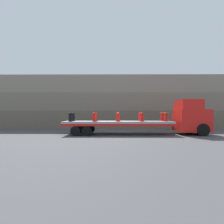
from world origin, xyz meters
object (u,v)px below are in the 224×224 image
Objects in this scene: flatbed_trailer at (113,123)px; fire_hydrant_red_far_3 at (140,117)px; truck_cab at (192,117)px; fire_hydrant_red_far_2 at (118,117)px; fire_hydrant_red_near_3 at (142,117)px; fire_hydrant_red_near_4 at (166,117)px; fire_hydrant_red_near_1 at (94,117)px; fire_hydrant_red_near_2 at (118,117)px; fire_hydrant_red_far_1 at (95,117)px; fire_hydrant_red_far_4 at (162,117)px; fire_hydrant_black_far_0 at (73,117)px; fire_hydrant_black_near_0 at (70,117)px.

fire_hydrant_red_far_3 reaches higher than flatbed_trailer.
truck_cab is 6.60m from fire_hydrant_red_far_2.
fire_hydrant_red_near_3 is 1.00× the size of fire_hydrant_red_near_4.
fire_hydrant_red_near_4 is (6.17, 0.00, 0.00)m from fire_hydrant_red_near_1.
flatbed_trailer is 4.66m from fire_hydrant_red_near_4.
fire_hydrant_red_near_3 is at bearing -172.95° from truck_cab.
fire_hydrant_red_near_2 is 1.12m from fire_hydrant_red_far_2.
fire_hydrant_red_near_1 is 2.34m from fire_hydrant_red_far_2.
fire_hydrant_red_far_1 and fire_hydrant_red_far_3 have the same top height.
fire_hydrant_red_near_4 is at bearing -10.27° from fire_hydrant_red_far_1.
fire_hydrant_red_near_2 is 1.00× the size of fire_hydrant_red_far_4.
fire_hydrant_red_far_3 is at bearing 15.20° from fire_hydrant_red_near_1.
fire_hydrant_red_near_2 is at bearing 0.00° from fire_hydrant_red_near_1.
fire_hydrant_red_far_3 is 1.00× the size of fire_hydrant_red_near_4.
flatbed_trailer is 12.28× the size of fire_hydrant_red_near_1.
fire_hydrant_red_near_3 is 1.00× the size of fire_hydrant_red_far_3.
fire_hydrant_red_far_3 is (6.17, 0.00, 0.00)m from fire_hydrant_black_far_0.
fire_hydrant_red_near_1 is (-1.58, -0.56, 0.57)m from flatbed_trailer.
fire_hydrant_black_near_0 is 6.27m from fire_hydrant_red_far_3.
fire_hydrant_red_far_1 is 6.27m from fire_hydrant_red_near_4.
fire_hydrant_red_near_1 and fire_hydrant_red_near_3 have the same top height.
fire_hydrant_black_far_0 is 1.00× the size of fire_hydrant_red_near_3.
fire_hydrant_black_near_0 is at bearing 180.00° from fire_hydrant_red_near_2.
flatbed_trailer is 3.73m from fire_hydrant_black_far_0.
fire_hydrant_red_near_1 is at bearing 180.00° from fire_hydrant_red_near_3.
fire_hydrant_black_far_0 is at bearing 151.47° from fire_hydrant_red_near_1.
fire_hydrant_red_far_2 is at bearing 180.00° from fire_hydrant_red_far_4.
fire_hydrant_red_far_3 is at bearing 28.53° from fire_hydrant_red_near_2.
fire_hydrant_red_near_3 is 2.34m from fire_hydrant_red_far_4.
fire_hydrant_red_near_2 is at bearing 180.00° from fire_hydrant_red_near_4.
flatbed_trailer is 12.28× the size of fire_hydrant_red_far_3.
fire_hydrant_red_near_1 and fire_hydrant_red_far_4 have the same top height.
fire_hydrant_red_near_1 is 4.12m from fire_hydrant_red_near_3.
fire_hydrant_red_near_4 is 1.00× the size of fire_hydrant_red_far_4.
fire_hydrant_red_far_4 is at bearing 28.53° from fire_hydrant_red_near_3.
fire_hydrant_red_far_1 is 2.06m from fire_hydrant_red_far_2.
fire_hydrant_black_far_0 and fire_hydrant_red_near_1 have the same top height.
flatbed_trailer is at bearing -8.73° from fire_hydrant_black_far_0.
fire_hydrant_red_near_1 is 4.26m from fire_hydrant_red_far_3.
fire_hydrant_red_far_1 is at bearing 180.00° from fire_hydrant_red_far_4.
fire_hydrant_red_near_2 is (2.06, 0.00, 0.00)m from fire_hydrant_red_near_1.
truck_cab is at bearing 0.00° from flatbed_trailer.
truck_cab is 3.99× the size of fire_hydrant_red_far_3.
fire_hydrant_black_near_0 is at bearing 180.00° from fire_hydrant_red_near_3.
fire_hydrant_red_far_2 is 4.12m from fire_hydrant_red_far_4.
truck_cab reaches higher than fire_hydrant_black_near_0.
fire_hydrant_red_far_4 is (6.17, 1.12, 0.00)m from fire_hydrant_red_near_1.
fire_hydrant_red_near_3 is at bearing -28.53° from fire_hydrant_red_far_2.
fire_hydrant_black_far_0 is 2.06m from fire_hydrant_red_far_1.
fire_hydrant_red_near_4 is (8.23, -1.12, 0.00)m from fire_hydrant_black_far_0.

